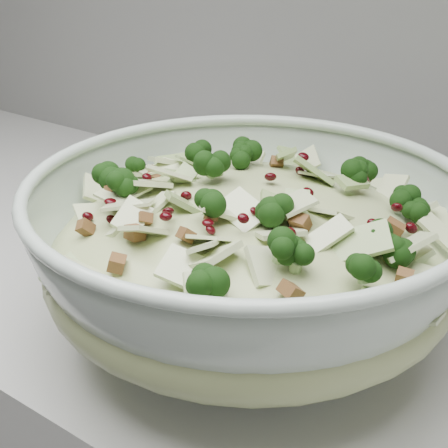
% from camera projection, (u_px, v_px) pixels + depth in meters
% --- Properties ---
extents(counter, '(3.60, 0.60, 0.90)m').
position_uv_depth(counter, '(91.00, 437.00, 1.10)').
color(counter, '#AAAAA5').
rests_on(counter, floor).
extents(mixing_bowl, '(0.55, 0.55, 0.17)m').
position_uv_depth(mixing_bowl, '(249.00, 256.00, 0.60)').
color(mixing_bowl, '#B0C1B4').
rests_on(mixing_bowl, counter).
extents(salad, '(0.46, 0.46, 0.17)m').
position_uv_depth(salad, '(249.00, 231.00, 0.58)').
color(salad, '#B8C285').
rests_on(salad, mixing_bowl).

